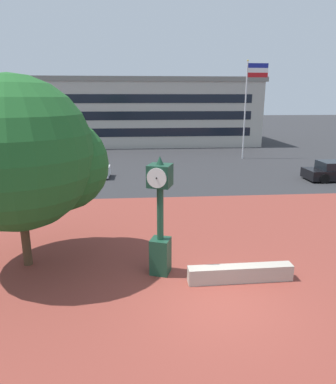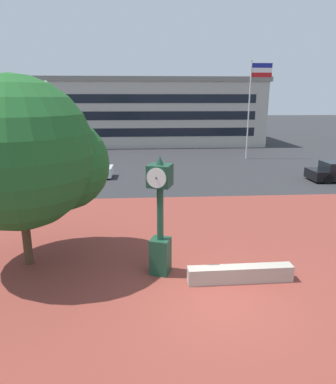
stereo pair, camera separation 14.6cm
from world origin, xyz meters
name	(u,v)px [view 1 (the left image)]	position (x,y,z in m)	size (l,w,h in m)	color
ground_plane	(218,302)	(0.00, 0.00, 0.00)	(200.00, 200.00, 0.00)	#2D2D30
plaza_brick_paving	(199,252)	(0.00, 3.20, 0.00)	(44.00, 14.40, 0.01)	brown
planter_wall	(240,273)	(0.90, 1.04, 0.25)	(3.20, 0.40, 0.50)	#ADA393
street_clock	(160,220)	(-1.48, 1.77, 1.79)	(0.84, 0.88, 3.76)	#19422D
plaza_tree	(26,157)	(-5.60, 2.87, 3.62)	(5.16, 4.80, 6.12)	#4C3823
car_street_near	(335,172)	(11.07, 13.67, 0.57)	(4.08, 1.97, 1.28)	black
car_street_mid	(77,170)	(-6.38, 15.72, 0.57)	(4.40, 1.89, 1.28)	silver
flagpole_primary	(249,99)	(7.65, 22.66, 5.25)	(1.91, 0.14, 8.52)	silver
civic_building	(134,111)	(-2.52, 35.13, 3.77)	(28.80, 11.26, 7.52)	#B2ADA3
street_lamp_post	(44,115)	(-9.50, 20.75, 4.08)	(0.36, 0.36, 6.67)	#4C4C51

